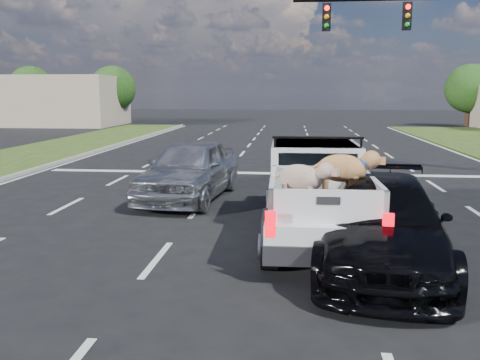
{
  "coord_description": "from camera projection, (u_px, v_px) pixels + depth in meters",
  "views": [
    {
      "loc": [
        0.62,
        -8.54,
        2.97
      ],
      "look_at": [
        -0.45,
        2.0,
        1.13
      ],
      "focal_mm": 38.0,
      "sensor_mm": 36.0,
      "label": 1
    }
  ],
  "objects": [
    {
      "name": "tree_far_d",
      "position": [
        470.0,
        88.0,
        44.05
      ],
      "size": [
        4.2,
        4.2,
        5.4
      ],
      "color": "#332114",
      "rests_on": "ground"
    },
    {
      "name": "silver_sedan",
      "position": [
        190.0,
        169.0,
        14.22
      ],
      "size": [
        2.56,
        5.13,
        1.68
      ],
      "primitive_type": "imported",
      "rotation": [
        0.0,
        0.0,
        -0.12
      ],
      "color": "#B0B2B8",
      "rests_on": "ground"
    },
    {
      "name": "tree_far_c",
      "position": [
        113.0,
        89.0,
        47.22
      ],
      "size": [
        4.2,
        4.2,
        5.4
      ],
      "color": "#332114",
      "rests_on": "ground"
    },
    {
      "name": "tree_far_b",
      "position": [
        31.0,
        89.0,
        48.01
      ],
      "size": [
        4.2,
        4.2,
        5.4
      ],
      "color": "#332114",
      "rests_on": "ground"
    },
    {
      "name": "black_coupe",
      "position": [
        382.0,
        223.0,
        8.73
      ],
      "size": [
        2.75,
        5.37,
        1.49
      ],
      "primitive_type": "imported",
      "rotation": [
        0.0,
        0.0,
        -0.13
      ],
      "color": "black",
      "rests_on": "ground"
    },
    {
      "name": "pickup_truck",
      "position": [
        317.0,
        190.0,
        10.51
      ],
      "size": [
        2.15,
        5.56,
        2.07
      ],
      "rotation": [
        0.0,
        0.0,
        0.01
      ],
      "color": "black",
      "rests_on": "ground"
    },
    {
      "name": "road_markings",
      "position": [
        270.0,
        191.0,
        15.38
      ],
      "size": [
        17.75,
        60.0,
        0.01
      ],
      "color": "silver",
      "rests_on": "ground"
    },
    {
      "name": "ground",
      "position": [
        254.0,
        263.0,
        8.94
      ],
      "size": [
        160.0,
        160.0,
        0.0
      ],
      "primitive_type": "plane",
      "color": "black",
      "rests_on": "ground"
    },
    {
      "name": "building_left",
      "position": [
        63.0,
        101.0,
        45.84
      ],
      "size": [
        10.0,
        8.0,
        4.4
      ],
      "primitive_type": "cube",
      "color": "tan",
      "rests_on": "ground"
    }
  ]
}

